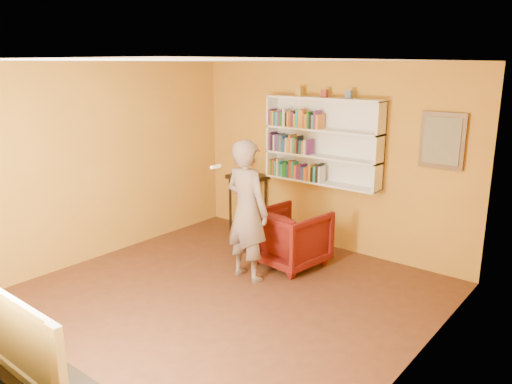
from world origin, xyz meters
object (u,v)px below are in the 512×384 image
Objects in this scene: bookshelf at (324,141)px; ruby_lustre at (248,163)px; television at (37,336)px; armchair at (291,237)px; person at (247,211)px; console_table at (248,185)px.

bookshelf is 6.93× the size of ruby_lustre.
bookshelf reaches higher than television.
armchair is at bearing -86.21° from bookshelf.
television is at bearing 104.40° from armchair.
ruby_lustre is at bearing 112.61° from television.
bookshelf is at bearing -89.00° from person.
ruby_lustre is 1.70m from armchair.
console_table is 3.64× the size of ruby_lustre.
bookshelf is 1.38m from ruby_lustre.
bookshelf reaches higher than ruby_lustre.
television is at bearing -83.84° from bookshelf.
person is at bearing -50.61° from console_table.
bookshelf is 1.49m from armchair.
person is at bearing 102.47° from television.
armchair is at bearing 97.53° from television.
person reaches higher than console_table.
bookshelf is at bearing 7.02° from ruby_lustre.
bookshelf is 1.64× the size of television.
bookshelf reaches higher than person.
bookshelf is 1.73m from person.
bookshelf reaches higher than console_table.
armchair is (1.35, -0.72, -0.39)m from console_table.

